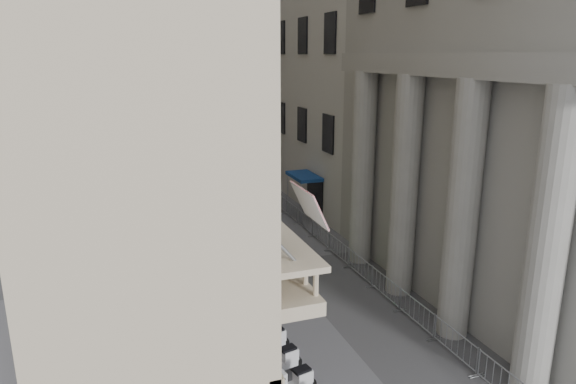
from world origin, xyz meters
name	(u,v)px	position (x,y,z in m)	size (l,w,h in m)	color
far_building	(183,10)	(0.00, 48.00, 15.00)	(22.00, 10.00, 30.00)	#BAB8B0
iron_fence	(202,282)	(-4.30, 18.00, 0.00)	(0.30, 28.00, 1.40)	black
blue_awning	(304,217)	(4.15, 26.00, 0.00)	(1.60, 3.00, 3.00)	navy
scooter_4	(281,375)	(-3.13, 9.60, 0.00)	(0.56, 1.40, 1.50)	white
scooter_5	(269,355)	(-3.13, 10.92, 0.00)	(0.56, 1.40, 1.50)	white
scooter_6	(259,337)	(-3.13, 12.24, 0.00)	(0.56, 1.40, 1.50)	white
scooter_7	(250,321)	(-3.13, 13.57, 0.00)	(0.56, 1.40, 1.50)	white
scooter_8	(242,307)	(-3.13, 14.89, 0.00)	(0.56, 1.40, 1.50)	white
scooter_9	(235,294)	(-3.13, 16.21, 0.00)	(0.56, 1.40, 1.50)	white
scooter_10	(228,283)	(-3.13, 17.53, 0.00)	(0.56, 1.40, 1.50)	white
scooter_11	(222,272)	(-3.13, 18.86, 0.00)	(0.56, 1.40, 1.50)	white
scooter_12	(217,263)	(-3.13, 20.18, 0.00)	(0.56, 1.40, 1.50)	white
scooter_13	(212,254)	(-3.13, 21.50, 0.00)	(0.56, 1.40, 1.50)	white
scooter_14	(207,246)	(-3.13, 22.82, 0.00)	(0.56, 1.40, 1.50)	white
scooter_15	(203,239)	(-3.13, 24.15, 0.00)	(0.56, 1.40, 1.50)	white
barrier_1	(454,357)	(3.25, 8.51, 0.00)	(0.60, 2.40, 1.10)	#9A9DA1
barrier_2	(416,324)	(3.25, 11.01, 0.00)	(0.60, 2.40, 1.10)	#9A9DA1
barrier_3	(385,298)	(3.25, 13.51, 0.00)	(0.60, 2.40, 1.10)	#9A9DA1
barrier_4	(360,277)	(3.25, 16.01, 0.00)	(0.60, 2.40, 1.10)	#9A9DA1
barrier_5	(338,259)	(3.25, 18.51, 0.00)	(0.60, 2.40, 1.10)	#9A9DA1
barrier_6	(320,243)	(3.25, 21.01, 0.00)	(0.60, 2.40, 1.10)	#9A9DA1
barrier_7	(305,230)	(3.25, 23.51, 0.00)	(0.60, 2.40, 1.10)	#9A9DA1
barrier_8	(291,219)	(3.25, 26.01, 0.00)	(0.60, 2.40, 1.10)	#9A9DA1
barrier_9	(280,209)	(3.25, 28.51, 0.00)	(0.60, 2.40, 1.10)	#9A9DA1
security_tent	(201,174)	(-2.12, 29.79, 2.68)	(3.94, 3.94, 3.20)	white
street_lamp	(205,160)	(-2.26, 27.07, 4.25)	(2.26, 0.94, 7.21)	gray
info_kiosk	(220,258)	(-3.30, 18.53, 0.96)	(0.38, 0.92, 1.89)	black
pedestrian_a	(245,194)	(1.13, 30.25, 0.81)	(0.59, 0.39, 1.63)	black
pedestrian_b	(274,198)	(2.87, 28.64, 0.79)	(0.76, 0.60, 1.57)	black
pedestrian_c	(229,211)	(-1.02, 26.17, 0.97)	(0.95, 0.62, 1.95)	black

